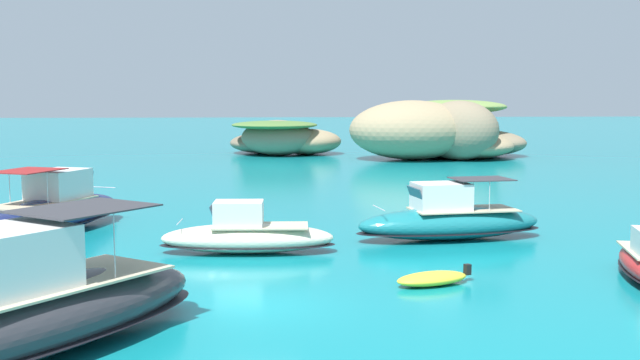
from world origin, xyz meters
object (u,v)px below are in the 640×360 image
Objects in this scene: islet_large at (446,133)px; dinghy_tender at (432,278)px; motorboat_charcoal at (22,313)px; motorboat_teal at (449,220)px; motorboat_navy at (54,211)px; islet_small at (281,139)px; motorboat_cream at (247,236)px.

islet_large is 7.34× the size of dinghy_tender.
islet_large is 63.31m from motorboat_charcoal.
motorboat_teal is 0.82× the size of motorboat_charcoal.
motorboat_navy is (-3.78, 17.60, -0.12)m from motorboat_charcoal.
islet_small reaches higher than motorboat_teal.
islet_large is at bearing 75.80° from dinghy_tender.
islet_small is 47.80m from motorboat_navy.
motorboat_cream is (8.96, -5.57, -0.26)m from motorboat_navy.
motorboat_charcoal is at bearing -112.86° from islet_large.
islet_small reaches higher than motorboat_navy.
dinghy_tender is at bearing -107.61° from motorboat_teal.
motorboat_teal reaches higher than motorboat_cream.
motorboat_charcoal reaches higher than dinghy_tender.
motorboat_teal is at bearing 14.21° from motorboat_cream.
islet_large reaches higher than islet_small.
islet_large is at bearing -18.68° from islet_small.
motorboat_cream is 8.53m from dinghy_tender.
motorboat_cream is at bearing -112.75° from islet_large.
islet_small reaches higher than dinghy_tender.
motorboat_navy is at bearing -104.45° from islet_small.
motorboat_charcoal is 1.06× the size of motorboat_navy.
islet_large reaches higher than motorboat_navy.
motorboat_navy is at bearing -124.86° from islet_large.
islet_small is 64.41m from motorboat_charcoal.
islet_large is 45.37m from motorboat_teal.
islet_large is at bearing 67.14° from motorboat_charcoal.
motorboat_charcoal is 3.71× the size of dinghy_tender.
motorboat_charcoal reaches higher than motorboat_navy.
motorboat_navy reaches higher than motorboat_teal.
motorboat_teal is at bearing -83.32° from islet_small.
motorboat_teal is at bearing 45.61° from motorboat_charcoal.
motorboat_navy is at bearing 102.12° from motorboat_charcoal.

